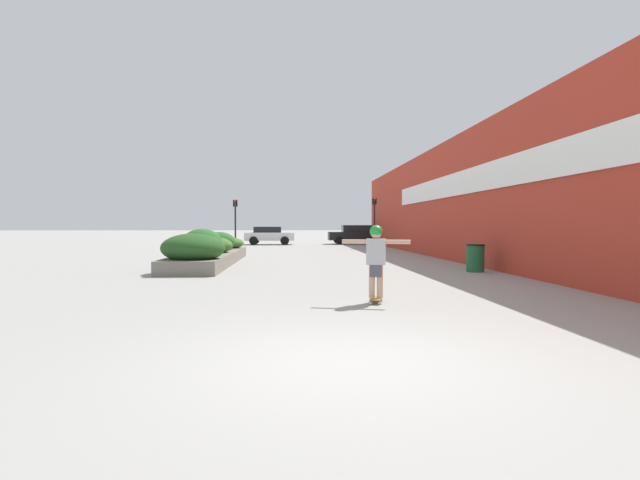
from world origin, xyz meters
The scene contains 11 objects.
ground_plane centered at (0.00, 0.00, 0.00)m, with size 300.00×300.00×0.00m, color gray.
building_wall_right centered at (6.46, 17.09, 2.65)m, with size 0.67×39.21×5.29m.
planter_box centered at (-3.88, 14.12, 0.55)m, with size 2.11×10.28×1.41m.
skateboard centered at (0.98, 4.23, 0.07)m, with size 0.35×0.66×0.10m.
skateboarder centered at (0.98, 4.23, 0.97)m, with size 1.33×0.40×1.44m.
trash_bin centered at (5.38, 10.57, 0.46)m, with size 0.61×0.61×0.91m.
car_leftmost centered at (12.95, 35.05, 0.79)m, with size 4.78×1.86×1.49m.
car_center_left centered at (4.53, 35.01, 0.81)m, with size 4.25×2.01×1.55m.
car_center_right centered at (-2.44, 34.33, 0.77)m, with size 3.90×2.05×1.42m.
traffic_light_left centered at (-4.38, 27.69, 2.21)m, with size 0.28×0.30×3.22m.
traffic_light_right centered at (4.96, 28.09, 2.32)m, with size 0.28×0.30×3.40m.
Camera 1 is at (-0.69, -5.52, 1.54)m, focal length 28.00 mm.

